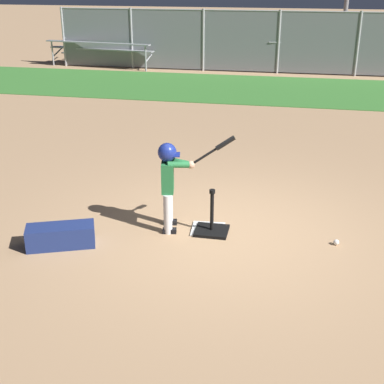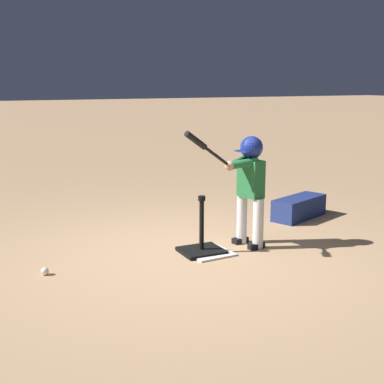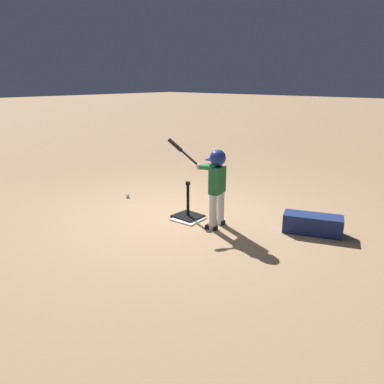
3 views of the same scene
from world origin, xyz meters
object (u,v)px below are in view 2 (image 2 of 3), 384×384
object	(u,v)px
batting_tee	(202,245)
batter_child	(249,177)
equipment_bag	(299,208)
baseball	(45,271)

from	to	relation	value
batting_tee	batter_child	size ratio (longest dim) A/B	0.47
equipment_bag	baseball	bearing A→B (deg)	-9.76
baseball	equipment_bag	bearing A→B (deg)	-168.21
batting_tee	batter_child	distance (m)	0.89
batting_tee	batter_child	world-z (taller)	batter_child
baseball	equipment_bag	world-z (taller)	equipment_bag
baseball	equipment_bag	distance (m)	3.49
batter_child	equipment_bag	xyz separation A→B (m)	(-1.25, -0.75, -0.63)
batting_tee	equipment_bag	bearing A→B (deg)	-157.37
batting_tee	baseball	distance (m)	1.61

